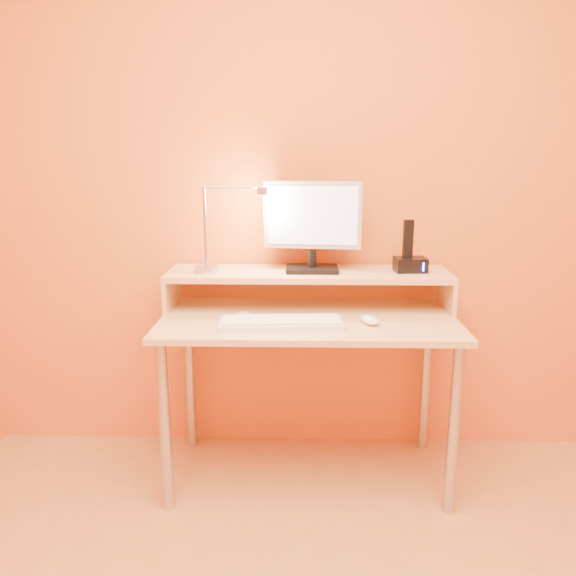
{
  "coord_description": "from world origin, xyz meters",
  "views": [
    {
      "loc": [
        -0.03,
        -1.03,
        1.37
      ],
      "look_at": [
        -0.08,
        1.13,
        0.85
      ],
      "focal_mm": 35.24,
      "sensor_mm": 36.0,
      "label": 1
    }
  ],
  "objects_px": {
    "lamp_base": "(207,269)",
    "mouse": "(370,320)",
    "monitor_panel": "(313,215)",
    "remote_control": "(247,320)",
    "phone_dock": "(410,265)",
    "keyboard": "(281,324)"
  },
  "relations": [
    {
      "from": "lamp_base",
      "to": "mouse",
      "type": "relative_size",
      "value": 1.01
    },
    {
      "from": "monitor_panel",
      "to": "mouse",
      "type": "relative_size",
      "value": 4.13
    },
    {
      "from": "remote_control",
      "to": "mouse",
      "type": "bearing_deg",
      "value": -20.61
    },
    {
      "from": "monitor_panel",
      "to": "phone_dock",
      "type": "xyz_separation_m",
      "value": [
        0.42,
        -0.01,
        -0.21
      ]
    },
    {
      "from": "keyboard",
      "to": "mouse",
      "type": "relative_size",
      "value": 4.72
    },
    {
      "from": "monitor_panel",
      "to": "phone_dock",
      "type": "height_order",
      "value": "monitor_panel"
    },
    {
      "from": "remote_control",
      "to": "keyboard",
      "type": "bearing_deg",
      "value": -41.25
    },
    {
      "from": "remote_control",
      "to": "monitor_panel",
      "type": "bearing_deg",
      "value": 23.95
    },
    {
      "from": "phone_dock",
      "to": "mouse",
      "type": "height_order",
      "value": "phone_dock"
    },
    {
      "from": "keyboard",
      "to": "remote_control",
      "type": "distance_m",
      "value": 0.15
    },
    {
      "from": "lamp_base",
      "to": "remote_control",
      "type": "relative_size",
      "value": 0.6
    },
    {
      "from": "lamp_base",
      "to": "mouse",
      "type": "height_order",
      "value": "lamp_base"
    },
    {
      "from": "phone_dock",
      "to": "keyboard",
      "type": "distance_m",
      "value": 0.64
    },
    {
      "from": "monitor_panel",
      "to": "mouse",
      "type": "height_order",
      "value": "monitor_panel"
    },
    {
      "from": "phone_dock",
      "to": "keyboard",
      "type": "xyz_separation_m",
      "value": [
        -0.54,
        -0.29,
        -0.18
      ]
    },
    {
      "from": "monitor_panel",
      "to": "keyboard",
      "type": "bearing_deg",
      "value": -105.95
    },
    {
      "from": "keyboard",
      "to": "mouse",
      "type": "xyz_separation_m",
      "value": [
        0.34,
        0.04,
        0.01
      ]
    },
    {
      "from": "phone_dock",
      "to": "mouse",
      "type": "xyz_separation_m",
      "value": [
        -0.19,
        -0.24,
        -0.17
      ]
    },
    {
      "from": "monitor_panel",
      "to": "mouse",
      "type": "bearing_deg",
      "value": -42.27
    },
    {
      "from": "lamp_base",
      "to": "remote_control",
      "type": "distance_m",
      "value": 0.32
    },
    {
      "from": "keyboard",
      "to": "remote_control",
      "type": "height_order",
      "value": "keyboard"
    },
    {
      "from": "phone_dock",
      "to": "keyboard",
      "type": "height_order",
      "value": "phone_dock"
    }
  ]
}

